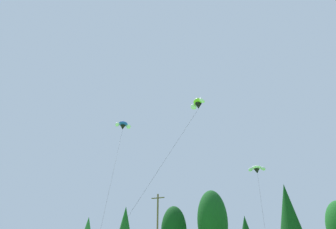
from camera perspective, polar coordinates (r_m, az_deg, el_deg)
treeline_tree_d at (r=60.80m, az=8.58°, el=-19.67°), size 5.80×5.80×14.83m
treeline_tree_f at (r=55.52m, az=22.29°, el=-17.63°), size 4.72×4.72×14.18m
parafoil_kite_high_blue_white at (r=44.90m, az=-8.68°, el=-2.12°), size 11.12×17.85×19.54m
parafoil_kite_mid_white at (r=41.17m, az=16.74°, el=-10.05°), size 4.04×19.75×12.40m
parafoil_kite_far_lime_white at (r=28.41m, az=5.77°, el=2.04°), size 6.34×7.56×14.70m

